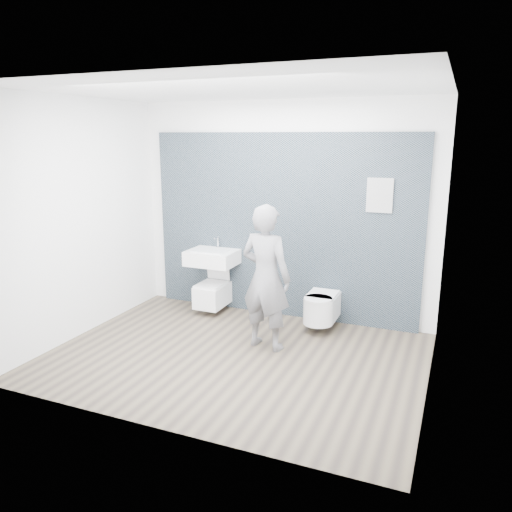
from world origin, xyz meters
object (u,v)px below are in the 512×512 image
at_px(toilet_rounded, 321,308).
at_px(washbasin, 212,257).
at_px(toilet_square, 213,293).
at_px(visitor, 266,278).

bearing_deg(toilet_rounded, washbasin, 177.42).
xyz_separation_m(toilet_square, visitor, (1.10, -0.81, 0.56)).
bearing_deg(washbasin, toilet_square, -90.00).
bearing_deg(toilet_square, toilet_rounded, -2.29).
bearing_deg(toilet_square, washbasin, 90.00).
height_order(toilet_square, toilet_rounded, toilet_square).
distance_m(washbasin, toilet_square, 0.50).
bearing_deg(visitor, washbasin, -27.44).
height_order(washbasin, toilet_square, washbasin).
relative_size(washbasin, visitor, 0.39).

